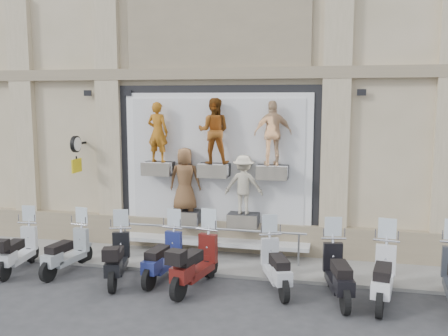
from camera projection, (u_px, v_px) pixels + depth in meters
The scene contains 14 objects.
ground at pixel (186, 291), 10.96m from camera, with size 90.00×90.00×0.00m, color #313133.
sidewalk at pixel (210, 260), 12.98m from camera, with size 16.00×2.20×0.08m, color gray.
building at pixel (245, 45), 16.89m from camera, with size 14.00×8.60×12.00m, color beige, non-canonical shape.
shop_vitrine at pixel (217, 167), 13.27m from camera, with size 5.60×0.83×4.30m.
guard_rail at pixel (209, 245), 12.82m from camera, with size 5.06×0.10×0.93m, color #9EA0A5, non-canonical shape.
clock_sign_bracket at pixel (76, 149), 13.81m from camera, with size 0.10×0.80×1.02m.
scooter_b at pixel (18, 241), 12.14m from camera, with size 0.54×1.86×1.51m, color silver, non-canonical shape.
scooter_c at pixel (66, 243), 12.03m from camera, with size 0.54×1.84×1.50m, color gray, non-canonical shape.
scooter_d at pixel (117, 249), 11.45m from camera, with size 0.56×1.92×1.56m, color black, non-canonical shape.
scooter_e at pixel (163, 247), 11.55m from camera, with size 0.56×1.92×1.56m, color navy, non-canonical shape.
scooter_f at pixel (195, 252), 11.00m from camera, with size 0.60×2.07×1.68m, color #50110D, non-canonical shape.
scooter_g at pixel (276, 256), 10.93m from camera, with size 0.56×1.92×1.56m, color #B0B2B7, non-canonical shape.
scooter_h at pixel (338, 262), 10.40m from camera, with size 0.58×2.00×1.62m, color black, non-canonical shape.
scooter_i at pixel (384, 265), 10.19m from camera, with size 0.59×2.03×1.65m, color silver, non-canonical shape.
Camera 1 is at (3.14, -10.03, 4.20)m, focal length 40.00 mm.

